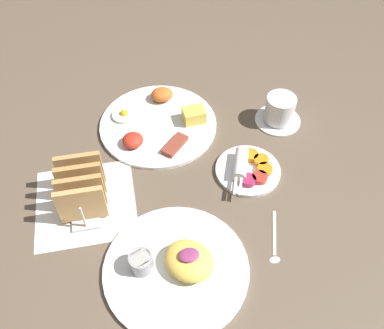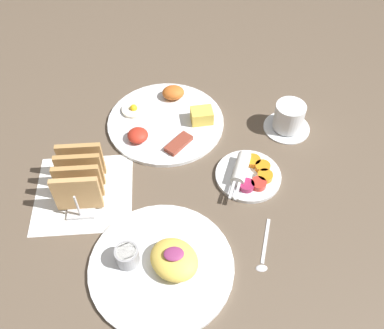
# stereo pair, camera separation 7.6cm
# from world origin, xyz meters

# --- Properties ---
(ground_plane) EXTENTS (3.00, 3.00, 0.00)m
(ground_plane) POSITION_xyz_m (0.00, 0.00, 0.00)
(ground_plane) COLOR brown
(napkin_flat) EXTENTS (0.22, 0.22, 0.00)m
(napkin_flat) POSITION_xyz_m (-0.22, 0.00, 0.00)
(napkin_flat) COLOR white
(napkin_flat) RESTS_ON ground_plane
(plate_breakfast) EXTENTS (0.30, 0.30, 0.05)m
(plate_breakfast) POSITION_xyz_m (-0.02, 0.22, 0.01)
(plate_breakfast) COLOR white
(plate_breakfast) RESTS_ON ground_plane
(plate_condiments) EXTENTS (0.15, 0.16, 0.04)m
(plate_condiments) POSITION_xyz_m (0.17, 0.02, 0.01)
(plate_condiments) COLOR white
(plate_condiments) RESTS_ON ground_plane
(plate_foreground) EXTENTS (0.29, 0.29, 0.06)m
(plate_foreground) POSITION_xyz_m (-0.04, -0.20, 0.01)
(plate_foreground) COLOR white
(plate_foreground) RESTS_ON ground_plane
(toast_rack) EXTENTS (0.10, 0.15, 0.10)m
(toast_rack) POSITION_xyz_m (-0.22, 0.00, 0.05)
(toast_rack) COLOR #B7B7BC
(toast_rack) RESTS_ON ground_plane
(coffee_cup) EXTENTS (0.12, 0.12, 0.08)m
(coffee_cup) POSITION_xyz_m (0.29, 0.17, 0.04)
(coffee_cup) COLOR white
(coffee_cup) RESTS_ON ground_plane
(teaspoon) EXTENTS (0.05, 0.12, 0.01)m
(teaspoon) POSITION_xyz_m (0.17, -0.18, 0.00)
(teaspoon) COLOR silver
(teaspoon) RESTS_ON ground_plane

